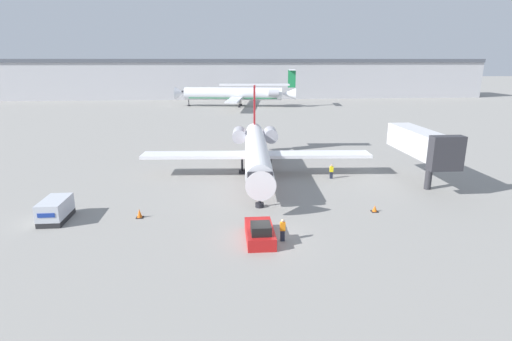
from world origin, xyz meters
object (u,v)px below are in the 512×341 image
(airplane_main, at_px, (256,149))
(pushback_tug, at_px, (260,233))
(traffic_cone_left, at_px, (140,214))
(luggage_cart, at_px, (55,210))
(worker_by_wing, at_px, (331,171))
(worker_near_tug, at_px, (283,230))
(traffic_cone_right, at_px, (375,209))
(airplane_parked_far_left, at_px, (236,94))
(jet_bridge, at_px, (422,144))

(airplane_main, xyz_separation_m, pushback_tug, (-1.25, -18.16, -2.50))
(pushback_tug, distance_m, traffic_cone_left, 11.26)
(luggage_cart, bearing_deg, airplane_main, 35.49)
(worker_by_wing, distance_m, traffic_cone_left, 22.18)
(airplane_main, distance_m, worker_by_wing, 9.11)
(worker_by_wing, bearing_deg, worker_near_tug, -116.75)
(pushback_tug, height_order, traffic_cone_right, pushback_tug)
(pushback_tug, relative_size, worker_near_tug, 2.55)
(pushback_tug, xyz_separation_m, airplane_parked_far_left, (1.37, 90.43, 3.08))
(luggage_cart, bearing_deg, jet_bridge, 12.41)
(traffic_cone_right, bearing_deg, airplane_parked_far_left, 96.32)
(traffic_cone_right, bearing_deg, luggage_cart, 179.45)
(pushback_tug, relative_size, traffic_cone_right, 7.33)
(luggage_cart, distance_m, jet_bridge, 36.74)
(airplane_main, height_order, luggage_cart, airplane_main)
(airplane_main, height_order, worker_by_wing, airplane_main)
(worker_near_tug, relative_size, traffic_cone_right, 2.88)
(luggage_cart, relative_size, worker_near_tug, 2.05)
(worker_by_wing, height_order, jet_bridge, jet_bridge)
(worker_near_tug, bearing_deg, airplane_main, 91.35)
(worker_near_tug, relative_size, jet_bridge, 0.15)
(worker_near_tug, distance_m, airplane_parked_far_left, 90.80)
(pushback_tug, relative_size, airplane_parked_far_left, 0.13)
(airplane_main, distance_m, traffic_cone_left, 17.33)
(worker_by_wing, xyz_separation_m, airplane_parked_far_left, (-8.31, 74.90, 2.81))
(luggage_cart, height_order, worker_near_tug, luggage_cart)
(luggage_cart, xyz_separation_m, traffic_cone_left, (6.94, 0.02, -0.55))
(airplane_main, bearing_deg, luggage_cart, -144.51)
(pushback_tug, distance_m, airplane_parked_far_left, 90.49)
(worker_by_wing, relative_size, traffic_cone_left, 2.08)
(worker_near_tug, xyz_separation_m, worker_by_wing, (7.99, 15.85, -0.06))
(worker_near_tug, xyz_separation_m, jet_bridge, (17.12, 13.40, 3.52))
(pushback_tug, xyz_separation_m, worker_near_tug, (1.69, -0.33, 0.33))
(worker_near_tug, bearing_deg, jet_bridge, 38.05)
(worker_by_wing, height_order, traffic_cone_left, worker_by_wing)
(pushback_tug, distance_m, worker_by_wing, 18.30)
(traffic_cone_left, xyz_separation_m, jet_bridge, (28.77, 7.84, 4.06))
(worker_by_wing, distance_m, airplane_parked_far_left, 75.42)
(airplane_main, bearing_deg, pushback_tug, -93.94)
(airplane_main, height_order, pushback_tug, airplane_main)
(airplane_main, height_order, airplane_parked_far_left, airplane_parked_far_left)
(traffic_cone_left, bearing_deg, luggage_cart, -179.80)
(airplane_parked_far_left, bearing_deg, traffic_cone_right, -83.68)
(jet_bridge, bearing_deg, luggage_cart, -167.59)
(luggage_cart, bearing_deg, worker_near_tug, -16.58)
(worker_by_wing, bearing_deg, pushback_tug, -121.94)
(luggage_cart, height_order, traffic_cone_right, luggage_cart)
(luggage_cart, distance_m, traffic_cone_right, 27.76)
(airplane_main, bearing_deg, traffic_cone_right, -54.05)
(luggage_cart, relative_size, worker_by_wing, 2.17)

